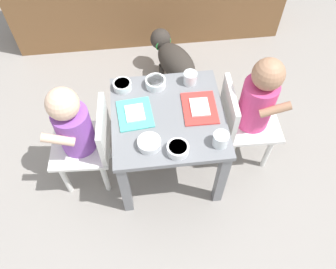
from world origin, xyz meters
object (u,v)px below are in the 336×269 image
(veggie_bowl_far, at_px, (122,85))
(food_tray_left, at_px, (135,114))
(seated_child_right, at_px, (255,103))
(veggie_bowl_near, at_px, (149,143))
(dog, at_px, (173,59))
(seated_child_left, at_px, (76,128))
(cereal_bowl_right_side, at_px, (156,83))
(dining_table, at_px, (168,126))
(cereal_bowl_left_side, at_px, (178,149))
(water_cup_left, at_px, (190,79))
(water_cup_right, at_px, (221,140))
(food_tray_right, at_px, (200,108))

(veggie_bowl_far, bearing_deg, food_tray_left, -73.85)
(seated_child_right, height_order, veggie_bowl_near, seated_child_right)
(dog, bearing_deg, seated_child_left, -129.25)
(cereal_bowl_right_side, bearing_deg, dining_table, -78.44)
(cereal_bowl_left_side, relative_size, veggie_bowl_near, 0.93)
(cereal_bowl_left_side, bearing_deg, cereal_bowl_right_side, 98.24)
(water_cup_left, relative_size, cereal_bowl_left_side, 0.70)
(dining_table, xyz_separation_m, water_cup_right, (0.20, -0.18, 0.11))
(veggie_bowl_far, relative_size, cereal_bowl_left_side, 0.95)
(cereal_bowl_right_side, bearing_deg, dog, 72.03)
(food_tray_left, xyz_separation_m, water_cup_left, (0.28, 0.17, 0.02))
(food_tray_right, xyz_separation_m, water_cup_left, (-0.02, 0.17, 0.02))
(seated_child_left, xyz_separation_m, water_cup_left, (0.55, 0.20, 0.05))
(dining_table, height_order, water_cup_right, water_cup_right)
(veggie_bowl_near, bearing_deg, water_cup_right, -4.68)
(water_cup_right, distance_m, cereal_bowl_left_side, 0.19)
(cereal_bowl_left_side, height_order, cereal_bowl_right_side, cereal_bowl_right_side)
(food_tray_right, distance_m, veggie_bowl_near, 0.30)
(food_tray_left, height_order, cereal_bowl_right_side, cereal_bowl_right_side)
(food_tray_right, distance_m, water_cup_left, 0.17)
(dining_table, distance_m, seated_child_left, 0.42)
(veggie_bowl_near, relative_size, cereal_bowl_right_side, 1.03)
(veggie_bowl_far, height_order, cereal_bowl_right_side, cereal_bowl_right_side)
(water_cup_right, distance_m, veggie_bowl_far, 0.55)
(dining_table, distance_m, seated_child_right, 0.43)
(dog, height_order, veggie_bowl_far, veggie_bowl_far)
(veggie_bowl_far, bearing_deg, seated_child_right, -13.99)
(dog, relative_size, food_tray_left, 2.30)
(seated_child_left, bearing_deg, food_tray_left, 5.88)
(seated_child_right, distance_m, food_tray_right, 0.27)
(seated_child_right, height_order, dog, seated_child_right)
(dog, distance_m, food_tray_left, 0.72)
(seated_child_right, height_order, food_tray_right, seated_child_right)
(veggie_bowl_far, height_order, cereal_bowl_left_side, cereal_bowl_left_side)
(dining_table, height_order, cereal_bowl_right_side, cereal_bowl_right_side)
(dining_table, relative_size, cereal_bowl_right_side, 5.30)
(water_cup_right, bearing_deg, cereal_bowl_right_side, 123.34)
(food_tray_right, height_order, veggie_bowl_near, veggie_bowl_near)
(veggie_bowl_far, height_order, veggie_bowl_near, veggie_bowl_far)
(water_cup_left, bearing_deg, veggie_bowl_near, -123.60)
(food_tray_left, distance_m, veggie_bowl_near, 0.18)
(food_tray_left, relative_size, cereal_bowl_left_side, 2.03)
(water_cup_left, bearing_deg, cereal_bowl_right_side, -179.38)
(food_tray_left, height_order, cereal_bowl_left_side, cereal_bowl_left_side)
(seated_child_left, bearing_deg, veggie_bowl_near, -24.80)
(seated_child_left, height_order, veggie_bowl_far, seated_child_left)
(dining_table, bearing_deg, dog, 80.37)
(seated_child_right, xyz_separation_m, veggie_bowl_far, (-0.62, 0.15, 0.03))
(cereal_bowl_left_side, bearing_deg, dining_table, 95.10)
(seated_child_left, relative_size, food_tray_right, 3.37)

